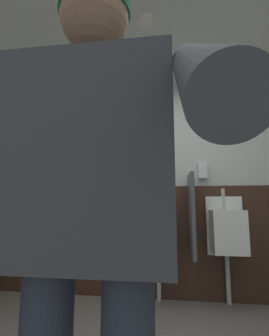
% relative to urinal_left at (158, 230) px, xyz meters
% --- Properties ---
extents(wall_back, '(4.95, 0.12, 2.72)m').
position_rel_urinal_left_xyz_m(wall_back, '(0.00, 0.22, 0.58)').
color(wall_back, silver).
rests_on(wall_back, ground_plane).
extents(wainscot_band_back, '(4.35, 0.03, 1.27)m').
position_rel_urinal_left_xyz_m(wainscot_band_back, '(0.00, 0.14, -0.14)').
color(wainscot_band_back, '#382319').
rests_on(wainscot_band_back, ground_plane).
extents(downlight_far, '(0.14, 0.14, 0.03)m').
position_rel_urinal_left_xyz_m(downlight_far, '(-0.04, -0.85, 1.93)').
color(downlight_far, white).
extents(urinal_left, '(0.40, 0.34, 1.24)m').
position_rel_urinal_left_xyz_m(urinal_left, '(0.00, 0.00, 0.00)').
color(urinal_left, white).
rests_on(urinal_left, ground_plane).
extents(urinal_middle, '(0.40, 0.34, 1.24)m').
position_rel_urinal_left_xyz_m(urinal_middle, '(0.75, 0.00, 0.00)').
color(urinal_middle, white).
rests_on(urinal_middle, ground_plane).
extents(privacy_divider_panel, '(0.04, 0.40, 0.90)m').
position_rel_urinal_left_xyz_m(privacy_divider_panel, '(0.38, -0.07, 0.17)').
color(privacy_divider_panel, '#4C4C51').
extents(person, '(0.69, 0.60, 1.75)m').
position_rel_urinal_left_xyz_m(person, '(-0.08, -2.19, 0.26)').
color(person, '#2D3342').
rests_on(person, ground_plane).
extents(soap_dispenser, '(0.10, 0.07, 0.18)m').
position_rel_urinal_left_xyz_m(soap_dispenser, '(0.53, 0.12, 0.68)').
color(soap_dispenser, silver).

